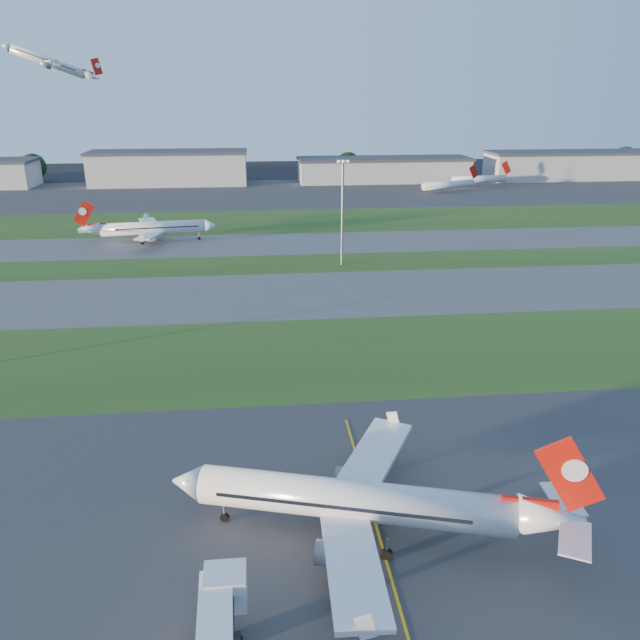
{
  "coord_description": "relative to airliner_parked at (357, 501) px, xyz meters",
  "views": [
    {
      "loc": [
        -5.97,
        -42.6,
        41.55
      ],
      "look_at": [
        3.54,
        49.92,
        7.0
      ],
      "focal_mm": 35.0,
      "sensor_mm": 36.0,
      "label": 1
    }
  ],
  "objects": [
    {
      "name": "tree_far_east",
      "position": [
        182.26,
        263.93,
        3.32
      ],
      "size": [
        12.65,
        12.65,
        13.8
      ],
      "color": "black",
      "rests_on": "ground"
    },
    {
      "name": "taxiway_a",
      "position": [
        -2.74,
        77.93,
        -4.14
      ],
      "size": [
        300.0,
        32.0,
        0.01
      ],
      "primitive_type": "cube",
      "color": "#515154",
      "rests_on": "ground"
    },
    {
      "name": "tree_mid_east",
      "position": [
        37.26,
        261.93,
        2.67
      ],
      "size": [
        11.55,
        11.55,
        12.6
      ],
      "color": "black",
      "rests_on": "ground"
    },
    {
      "name": "grass_strip_a",
      "position": [
        -2.74,
        44.93,
        -4.14
      ],
      "size": [
        300.0,
        34.0,
        0.01
      ],
      "primitive_type": "cube",
      "color": "#2C4818",
      "rests_on": "ground"
    },
    {
      "name": "hangar_far_east",
      "position": [
        152.26,
        247.93,
        2.49
      ],
      "size": [
        96.9,
        23.0,
        13.2
      ],
      "color": "#A6A9AE",
      "rests_on": "ground"
    },
    {
      "name": "light_mast_centre",
      "position": [
        12.26,
        100.93,
        10.67
      ],
      "size": [
        3.2,
        0.7,
        25.8
      ],
      "color": "gray",
      "rests_on": "ground"
    },
    {
      "name": "mini_jet_near",
      "position": [
        73.44,
        212.06,
        -0.86
      ],
      "size": [
        27.34,
        12.24,
        9.48
      ],
      "rotation": [
        0.0,
        0.0,
        0.36
      ],
      "color": "white",
      "rests_on": "ground"
    },
    {
      "name": "ground",
      "position": [
        -2.74,
        -7.07,
        -4.14
      ],
      "size": [
        700.0,
        700.0,
        0.0
      ],
      "primitive_type": "plane",
      "color": "black",
      "rests_on": "ground"
    },
    {
      "name": "yellow_line",
      "position": [
        2.26,
        -7.07,
        -4.14
      ],
      "size": [
        0.25,
        60.0,
        0.02
      ],
      "primitive_type": "cube",
      "color": "gold",
      "rests_on": "ground"
    },
    {
      "name": "hangar_east",
      "position": [
        52.26,
        247.93,
        1.49
      ],
      "size": [
        81.6,
        23.0,
        11.2
      ],
      "color": "#A6A9AE",
      "rests_on": "ground"
    },
    {
      "name": "tree_west",
      "position": [
        -112.74,
        262.93,
        3.0
      ],
      "size": [
        12.1,
        12.1,
        13.2
      ],
      "color": "black",
      "rests_on": "ground"
    },
    {
      "name": "airliner_parked",
      "position": [
        0.0,
        0.0,
        0.0
      ],
      "size": [
        36.89,
        31.0,
        11.79
      ],
      "rotation": [
        0.0,
        0.0,
        -0.28
      ],
      "color": "white",
      "rests_on": "ground"
    },
    {
      "name": "apron_near",
      "position": [
        -2.74,
        -7.07,
        -4.14
      ],
      "size": [
        300.0,
        70.0,
        0.01
      ],
      "primitive_type": "cube",
      "color": "#333335",
      "rests_on": "ground"
    },
    {
      "name": "tree_mid_west",
      "position": [
        -22.74,
        258.93,
        1.69
      ],
      "size": [
        9.9,
        9.9,
        10.8
      ],
      "color": "black",
      "rests_on": "ground"
    },
    {
      "name": "taxiway_b",
      "position": [
        -2.74,
        124.93,
        -4.14
      ],
      "size": [
        300.0,
        26.0,
        0.01
      ],
      "primitive_type": "cube",
      "color": "#515154",
      "rests_on": "ground"
    },
    {
      "name": "mini_jet_far",
      "position": [
        92.38,
        227.71,
        -0.86
      ],
      "size": [
        28.58,
        6.47,
        9.48
      ],
      "rotation": [
        0.0,
        0.0,
        0.13
      ],
      "color": "white",
      "rests_on": "ground"
    },
    {
      "name": "airliner_departing",
      "position": [
        -82.45,
        206.58,
        46.65
      ],
      "size": [
        30.93,
        26.03,
        9.92
      ],
      "rotation": [
        0.0,
        0.0,
        0.29
      ],
      "color": "white"
    },
    {
      "name": "tree_east",
      "position": [
        112.26,
        259.93,
        2.02
      ],
      "size": [
        10.45,
        10.45,
        11.4
      ],
      "color": "black",
      "rests_on": "ground"
    },
    {
      "name": "grass_strip_b",
      "position": [
        -2.74,
        102.93,
        -4.14
      ],
      "size": [
        300.0,
        18.0,
        0.01
      ],
      "primitive_type": "cube",
      "color": "#2C4818",
      "rests_on": "ground"
    },
    {
      "name": "airliner_taxiing",
      "position": [
        -38.53,
        131.19,
        -0.18
      ],
      "size": [
        36.09,
        30.47,
        11.28
      ],
      "rotation": [
        0.0,
        0.0,
        3.26
      ],
      "color": "white",
      "rests_on": "ground"
    },
    {
      "name": "apron_far",
      "position": [
        -2.74,
        217.93,
        -4.14
      ],
      "size": [
        400.0,
        80.0,
        0.01
      ],
      "primitive_type": "cube",
      "color": "#333335",
      "rests_on": "ground"
    },
    {
      "name": "hangar_west",
      "position": [
        -47.74,
        247.93,
        3.5
      ],
      "size": [
        71.4,
        23.0,
        15.2
      ],
      "color": "#A6A9AE",
      "rests_on": "ground"
    },
    {
      "name": "grass_strip_c",
      "position": [
        -2.74,
        157.93,
        -4.14
      ],
      "size": [
        300.0,
        40.0,
        0.01
      ],
      "primitive_type": "cube",
      "color": "#2C4818",
      "rests_on": "ground"
    }
  ]
}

